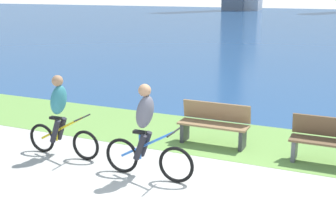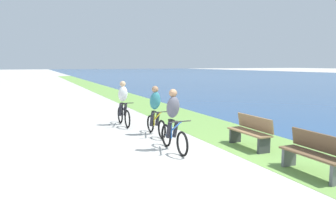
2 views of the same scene
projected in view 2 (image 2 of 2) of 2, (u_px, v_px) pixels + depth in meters
The scene contains 7 objects.
ground_plane at pixel (170, 164), 7.59m from camera, with size 300.00×300.00×0.00m, color #B2AFA8.
grass_strip_bayside at pixel (276, 150), 8.82m from camera, with size 120.00×2.58×0.01m, color #6B9947.
cyclist_lead at pixel (173, 121), 8.69m from camera, with size 1.72×0.52×1.69m.
cyclist_trailing at pixel (155, 111), 10.63m from camera, with size 1.66×0.52×1.64m.
cyclist_distant_rear at pixel (123, 104), 12.35m from camera, with size 1.70×0.52×1.71m.
bench_near_path at pixel (314, 154), 6.85m from camera, with size 1.50×0.47×0.90m.
bench_far_along_path at pixel (251, 132), 9.09m from camera, with size 1.50×0.47×0.90m.
Camera 2 is at (6.75, -2.93, 2.35)m, focal length 34.43 mm.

